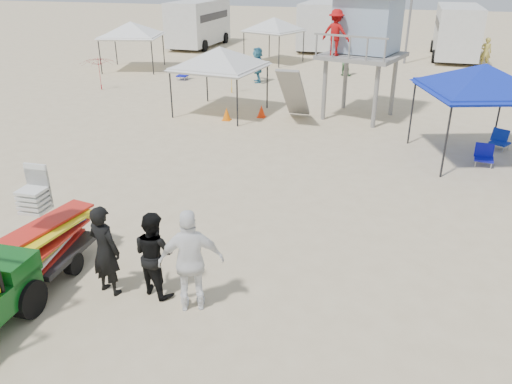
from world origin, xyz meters
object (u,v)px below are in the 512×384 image
(man_left, at_px, (105,250))
(canopy_blue, at_px, (486,69))
(surf_trailer, at_px, (46,235))
(lifeguard_tower, at_px, (362,30))

(man_left, xyz_separation_m, canopy_blue, (7.09, 9.54, 1.93))
(surf_trailer, height_order, man_left, surf_trailer)
(canopy_blue, bearing_deg, surf_trailer, -132.93)
(man_left, relative_size, lifeguard_tower, 0.39)
(lifeguard_tower, height_order, canopy_blue, lifeguard_tower)
(man_left, bearing_deg, canopy_blue, -113.60)
(lifeguard_tower, bearing_deg, man_left, -102.88)
(surf_trailer, relative_size, lifeguard_tower, 0.49)
(surf_trailer, xyz_separation_m, canopy_blue, (8.60, 9.24, 2.01))
(man_left, height_order, canopy_blue, canopy_blue)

